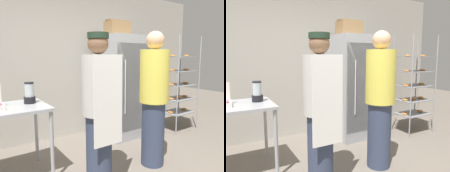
{
  "view_description": "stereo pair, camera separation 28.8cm",
  "coord_description": "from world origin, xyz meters",
  "views": [
    {
      "loc": [
        -1.58,
        -1.53,
        1.47
      ],
      "look_at": [
        0.07,
        0.81,
        1.06
      ],
      "focal_mm": 35.0,
      "sensor_mm": 36.0,
      "label": 1
    },
    {
      "loc": [
        -1.33,
        -1.68,
        1.47
      ],
      "look_at": [
        0.07,
        0.81,
        1.06
      ],
      "focal_mm": 35.0,
      "sensor_mm": 36.0,
      "label": 2
    }
  ],
  "objects": [
    {
      "name": "refrigerator",
      "position": [
        0.84,
        1.59,
        0.91
      ],
      "size": [
        0.79,
        0.75,
        1.81
      ],
      "color": "#9EA0A5",
      "rests_on": "ground_plane"
    },
    {
      "name": "person_baker",
      "position": [
        -0.35,
        0.46,
        0.89
      ],
      "size": [
        0.36,
        0.38,
        1.7
      ],
      "color": "#333D56",
      "rests_on": "ground_plane"
    },
    {
      "name": "baking_rack",
      "position": [
        1.93,
        1.18,
        0.89
      ],
      "size": [
        0.66,
        0.48,
        1.83
      ],
      "color": "#93969B",
      "rests_on": "ground_plane"
    },
    {
      "name": "cardboard_storage_box",
      "position": [
        0.72,
        1.57,
        1.93
      ],
      "size": [
        0.42,
        0.26,
        0.25
      ],
      "color": "#937047",
      "rests_on": "refrigerator"
    },
    {
      "name": "back_wall",
      "position": [
        0.0,
        2.18,
        1.37
      ],
      "size": [
        6.4,
        0.12,
        2.74
      ],
      "primitive_type": "cube",
      "color": "#ADA89E",
      "rests_on": "ground_plane"
    },
    {
      "name": "blender_pitcher",
      "position": [
        -0.89,
        1.22,
        1.0
      ],
      "size": [
        0.14,
        0.14,
        0.26
      ],
      "color": "black",
      "rests_on": "prep_counter"
    },
    {
      "name": "person_customer",
      "position": [
        0.49,
        0.46,
        0.9
      ],
      "size": [
        0.38,
        0.38,
        1.77
      ],
      "color": "#333D56",
      "rests_on": "ground_plane"
    }
  ]
}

